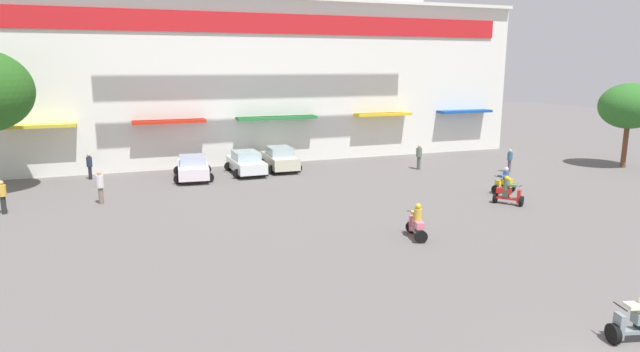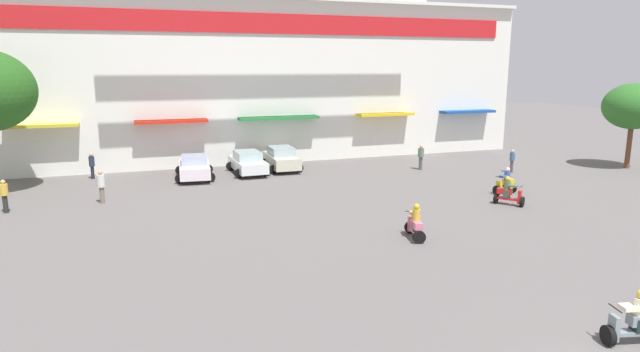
{
  "view_description": "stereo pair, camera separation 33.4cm",
  "coord_description": "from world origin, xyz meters",
  "px_view_note": "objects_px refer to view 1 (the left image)",
  "views": [
    {
      "loc": [
        -10.37,
        -6.97,
        6.93
      ],
      "look_at": [
        -1.17,
        18.06,
        1.41
      ],
      "focal_mm": 30.0,
      "sensor_mm": 36.0,
      "label": 1
    },
    {
      "loc": [
        -10.06,
        -7.08,
        6.93
      ],
      "look_at": [
        -1.17,
        18.06,
        1.41
      ],
      "focal_mm": 30.0,
      "sensor_mm": 36.0,
      "label": 2
    }
  ],
  "objects_px": {
    "pedestrian_3": "(100,185)",
    "pedestrian_4": "(510,159)",
    "parked_car_0": "(193,167)",
    "scooter_rider_0": "(504,183)",
    "scooter_rider_1": "(417,224)",
    "pedestrian_2": "(2,195)",
    "scooter_rider_2": "(508,193)",
    "scooter_rider_3": "(640,320)",
    "pedestrian_1": "(89,165)",
    "plaza_tree_1": "(630,106)",
    "pedestrian_0": "(419,155)",
    "parked_car_1": "(246,162)",
    "parked_car_2": "(280,158)"
  },
  "relations": [
    {
      "from": "pedestrian_3",
      "to": "pedestrian_4",
      "type": "distance_m",
      "value": 25.13
    },
    {
      "from": "pedestrian_3",
      "to": "parked_car_0",
      "type": "bearing_deg",
      "value": 42.13
    },
    {
      "from": "scooter_rider_0",
      "to": "scooter_rider_1",
      "type": "xyz_separation_m",
      "value": [
        -8.58,
        -5.25,
        0.01
      ]
    },
    {
      "from": "pedestrian_2",
      "to": "scooter_rider_0",
      "type": "bearing_deg",
      "value": -10.63
    },
    {
      "from": "scooter_rider_2",
      "to": "pedestrian_3",
      "type": "relative_size",
      "value": 0.86
    },
    {
      "from": "scooter_rider_1",
      "to": "pedestrian_2",
      "type": "height_order",
      "value": "pedestrian_2"
    },
    {
      "from": "parked_car_0",
      "to": "scooter_rider_3",
      "type": "relative_size",
      "value": 2.96
    },
    {
      "from": "pedestrian_1",
      "to": "scooter_rider_1",
      "type": "bearing_deg",
      "value": -52.51
    },
    {
      "from": "plaza_tree_1",
      "to": "scooter_rider_0",
      "type": "xyz_separation_m",
      "value": [
        -12.77,
        -3.41,
        -3.63
      ]
    },
    {
      "from": "scooter_rider_3",
      "to": "pedestrian_0",
      "type": "relative_size",
      "value": 0.89
    },
    {
      "from": "parked_car_1",
      "to": "parked_car_2",
      "type": "height_order",
      "value": "parked_car_2"
    },
    {
      "from": "scooter_rider_3",
      "to": "scooter_rider_1",
      "type": "bearing_deg",
      "value": 96.24
    },
    {
      "from": "scooter_rider_2",
      "to": "scooter_rider_3",
      "type": "relative_size",
      "value": 0.97
    },
    {
      "from": "scooter_rider_3",
      "to": "scooter_rider_2",
      "type": "bearing_deg",
      "value": 63.92
    },
    {
      "from": "pedestrian_1",
      "to": "scooter_rider_2",
      "type": "bearing_deg",
      "value": -34.54
    },
    {
      "from": "scooter_rider_3",
      "to": "pedestrian_2",
      "type": "bearing_deg",
      "value": 132.37
    },
    {
      "from": "scooter_rider_3",
      "to": "pedestrian_0",
      "type": "distance_m",
      "value": 23.21
    },
    {
      "from": "scooter_rider_1",
      "to": "pedestrian_4",
      "type": "xyz_separation_m",
      "value": [
        12.84,
        10.02,
        0.27
      ]
    },
    {
      "from": "pedestrian_1",
      "to": "scooter_rider_3",
      "type": "bearing_deg",
      "value": -61.85
    },
    {
      "from": "scooter_rider_2",
      "to": "pedestrian_3",
      "type": "bearing_deg",
      "value": 159.54
    },
    {
      "from": "scooter_rider_3",
      "to": "pedestrian_3",
      "type": "bearing_deg",
      "value": 124.0
    },
    {
      "from": "parked_car_1",
      "to": "scooter_rider_1",
      "type": "distance_m",
      "value": 15.97
    },
    {
      "from": "scooter_rider_1",
      "to": "pedestrian_2",
      "type": "xyz_separation_m",
      "value": [
        -16.58,
        9.98,
        0.32
      ]
    },
    {
      "from": "parked_car_2",
      "to": "scooter_rider_0",
      "type": "xyz_separation_m",
      "value": [
        9.8,
        -10.79,
        -0.19
      ]
    },
    {
      "from": "scooter_rider_1",
      "to": "pedestrian_3",
      "type": "xyz_separation_m",
      "value": [
        -12.29,
        10.41,
        0.37
      ]
    },
    {
      "from": "scooter_rider_2",
      "to": "scooter_rider_0",
      "type": "bearing_deg",
      "value": 55.13
    },
    {
      "from": "parked_car_2",
      "to": "pedestrian_4",
      "type": "relative_size",
      "value": 2.75
    },
    {
      "from": "parked_car_1",
      "to": "scooter_rider_3",
      "type": "height_order",
      "value": "parked_car_1"
    },
    {
      "from": "scooter_rider_1",
      "to": "parked_car_2",
      "type": "bearing_deg",
      "value": 94.34
    },
    {
      "from": "pedestrian_3",
      "to": "scooter_rider_3",
      "type": "bearing_deg",
      "value": -56.0
    },
    {
      "from": "parked_car_2",
      "to": "scooter_rider_1",
      "type": "xyz_separation_m",
      "value": [
        1.22,
        -16.04,
        -0.18
      ]
    },
    {
      "from": "plaza_tree_1",
      "to": "scooter_rider_0",
      "type": "relative_size",
      "value": 3.95
    },
    {
      "from": "pedestrian_0",
      "to": "pedestrian_1",
      "type": "height_order",
      "value": "pedestrian_0"
    },
    {
      "from": "plaza_tree_1",
      "to": "pedestrian_3",
      "type": "height_order",
      "value": "plaza_tree_1"
    },
    {
      "from": "scooter_rider_0",
      "to": "scooter_rider_1",
      "type": "distance_m",
      "value": 10.06
    },
    {
      "from": "scooter_rider_0",
      "to": "pedestrian_4",
      "type": "xyz_separation_m",
      "value": [
        4.26,
        4.77,
        0.28
      ]
    },
    {
      "from": "parked_car_1",
      "to": "scooter_rider_3",
      "type": "distance_m",
      "value": 25.3
    },
    {
      "from": "plaza_tree_1",
      "to": "parked_car_0",
      "type": "relative_size",
      "value": 1.29
    },
    {
      "from": "pedestrian_4",
      "to": "pedestrian_2",
      "type": "bearing_deg",
      "value": -179.92
    },
    {
      "from": "plaza_tree_1",
      "to": "pedestrian_2",
      "type": "xyz_separation_m",
      "value": [
        -37.93,
        1.32,
        -3.31
      ]
    },
    {
      "from": "pedestrian_0",
      "to": "parked_car_1",
      "type": "bearing_deg",
      "value": 166.89
    },
    {
      "from": "parked_car_1",
      "to": "scooter_rider_2",
      "type": "relative_size",
      "value": 2.91
    },
    {
      "from": "scooter_rider_0",
      "to": "pedestrian_0",
      "type": "distance_m",
      "value": 7.72
    },
    {
      "from": "plaza_tree_1",
      "to": "parked_car_2",
      "type": "distance_m",
      "value": 24.0
    },
    {
      "from": "pedestrian_4",
      "to": "parked_car_2",
      "type": "bearing_deg",
      "value": 156.8
    },
    {
      "from": "plaza_tree_1",
      "to": "pedestrian_1",
      "type": "bearing_deg",
      "value": 166.23
    },
    {
      "from": "pedestrian_3",
      "to": "scooter_rider_1",
      "type": "bearing_deg",
      "value": -40.27
    },
    {
      "from": "parked_car_0",
      "to": "pedestrian_3",
      "type": "xyz_separation_m",
      "value": [
        -5.19,
        -4.69,
        0.24
      ]
    },
    {
      "from": "scooter_rider_3",
      "to": "pedestrian_3",
      "type": "xyz_separation_m",
      "value": [
        -13.31,
        19.72,
        0.37
      ]
    },
    {
      "from": "pedestrian_1",
      "to": "parked_car_0",
      "type": "bearing_deg",
      "value": -18.4
    }
  ]
}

